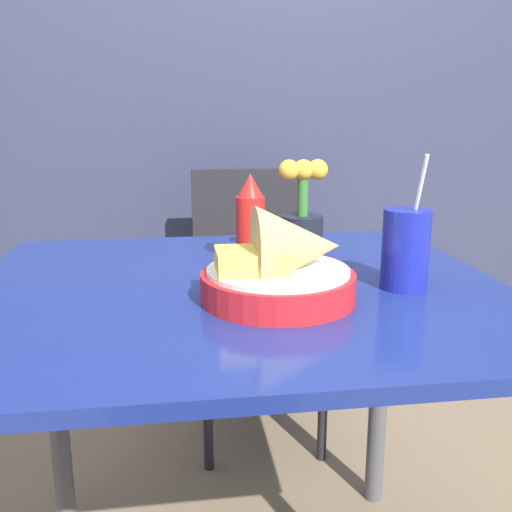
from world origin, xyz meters
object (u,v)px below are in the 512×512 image
object	(u,v)px
food_basket	(284,268)
ketchup_bottle	(250,221)
drink_cup	(405,252)
flower_vase	(302,221)
chair_far_window	(254,277)

from	to	relation	value
food_basket	ketchup_bottle	xyz separation A→B (m)	(-0.02, 0.24, 0.03)
drink_cup	flower_vase	world-z (taller)	drink_cup
ketchup_bottle	drink_cup	size ratio (longest dim) A/B	0.78
drink_cup	chair_far_window	bearing A→B (deg)	98.98
chair_far_window	ketchup_bottle	size ratio (longest dim) A/B	4.76
chair_far_window	flower_vase	xyz separation A→B (m)	(0.01, -0.69, 0.33)
drink_cup	flower_vase	bearing A→B (deg)	122.64
chair_far_window	food_basket	world-z (taller)	food_basket
chair_far_window	drink_cup	distance (m)	0.97
flower_vase	chair_far_window	bearing A→B (deg)	90.44
chair_far_window	food_basket	size ratio (longest dim) A/B	3.44
ketchup_bottle	flower_vase	size ratio (longest dim) A/B	0.88
flower_vase	ketchup_bottle	bearing A→B (deg)	-173.63
ketchup_bottle	drink_cup	xyz separation A→B (m)	(0.25, -0.20, -0.02)
food_basket	flower_vase	size ratio (longest dim) A/B	1.21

